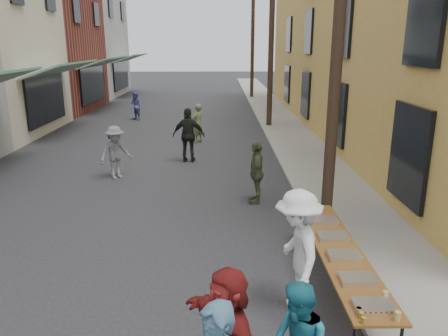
{
  "coord_description": "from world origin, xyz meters",
  "views": [
    {
      "loc": [
        1.87,
        -6.29,
        3.96
      ],
      "look_at": [
        1.96,
        3.04,
        1.3
      ],
      "focal_mm": 35.0,
      "sensor_mm": 36.0,
      "label": 1
    }
  ],
  "objects_px": {
    "utility_pole_near": "(340,16)",
    "utility_pole_far": "(253,36)",
    "utility_pole_mid": "(271,32)",
    "serving_table": "(339,251)",
    "catering_tray_sausage": "(374,306)"
  },
  "relations": [
    {
      "from": "utility_pole_near",
      "to": "utility_pole_far",
      "type": "bearing_deg",
      "value": 90.0
    },
    {
      "from": "utility_pole_mid",
      "to": "utility_pole_far",
      "type": "relative_size",
      "value": 1.0
    },
    {
      "from": "utility_pole_near",
      "to": "serving_table",
      "type": "xyz_separation_m",
      "value": [
        -0.5,
        -2.86,
        -3.79
      ]
    },
    {
      "from": "serving_table",
      "to": "catering_tray_sausage",
      "type": "relative_size",
      "value": 8.0
    },
    {
      "from": "utility_pole_mid",
      "to": "serving_table",
      "type": "height_order",
      "value": "utility_pole_mid"
    },
    {
      "from": "catering_tray_sausage",
      "to": "serving_table",
      "type": "bearing_deg",
      "value": 90.0
    },
    {
      "from": "utility_pole_near",
      "to": "serving_table",
      "type": "distance_m",
      "value": 4.77
    },
    {
      "from": "serving_table",
      "to": "utility_pole_mid",
      "type": "bearing_deg",
      "value": 88.07
    },
    {
      "from": "utility_pole_mid",
      "to": "catering_tray_sausage",
      "type": "height_order",
      "value": "utility_pole_mid"
    },
    {
      "from": "utility_pole_near",
      "to": "catering_tray_sausage",
      "type": "relative_size",
      "value": 18.0
    },
    {
      "from": "utility_pole_mid",
      "to": "serving_table",
      "type": "distance_m",
      "value": 15.35
    },
    {
      "from": "utility_pole_mid",
      "to": "utility_pole_near",
      "type": "bearing_deg",
      "value": -90.0
    },
    {
      "from": "utility_pole_mid",
      "to": "serving_table",
      "type": "bearing_deg",
      "value": -91.93
    },
    {
      "from": "utility_pole_mid",
      "to": "utility_pole_far",
      "type": "xyz_separation_m",
      "value": [
        0.0,
        12.0,
        0.0
      ]
    },
    {
      "from": "catering_tray_sausage",
      "to": "utility_pole_near",
      "type": "bearing_deg",
      "value": 83.68
    }
  ]
}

